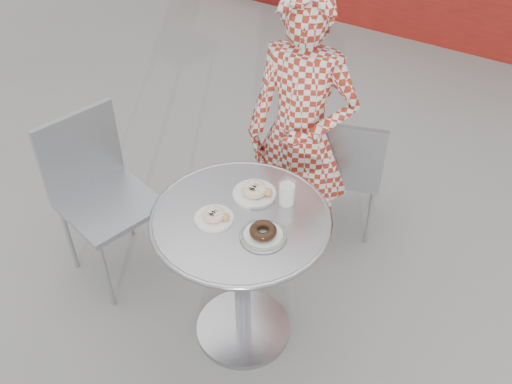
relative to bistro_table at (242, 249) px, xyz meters
The scene contains 9 objects.
ground 0.59m from the bistro_table, behind, with size 60.00×60.00×0.00m, color #9B9893.
bistro_table is the anchor object (origin of this frame).
chair_far 1.05m from the bistro_table, 86.09° to the left, with size 0.48×0.48×0.79m.
chair_left 0.87m from the bistro_table, behind, with size 0.53×0.53×0.91m.
seated_person 0.68m from the bistro_table, 96.46° to the left, with size 0.56×0.37×1.53m, color maroon.
plate_far 0.26m from the bistro_table, 98.92° to the left, with size 0.19×0.19×0.05m.
plate_near 0.23m from the bistro_table, 140.00° to the right, with size 0.16×0.16×0.04m.
plate_checker 0.25m from the bistro_table, 19.00° to the right, with size 0.19×0.19×0.05m.
milk_cup 0.32m from the bistro_table, 56.75° to the left, with size 0.07×0.07×0.12m.
Camera 1 is at (0.99, -1.43, 2.39)m, focal length 40.00 mm.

